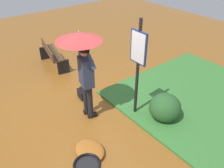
# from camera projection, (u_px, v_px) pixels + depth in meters

# --- Properties ---
(ground_plane) EXTENTS (18.00, 18.00, 0.00)m
(ground_plane) POSITION_uv_depth(u_px,v_px,m) (92.00, 109.00, 5.73)
(ground_plane) COLOR brown
(grass_verge) EXTENTS (4.80, 4.00, 0.05)m
(grass_verge) POSITION_uv_depth(u_px,v_px,m) (219.00, 107.00, 5.76)
(grass_verge) COLOR #387533
(grass_verge) RESTS_ON ground_plane
(person_with_umbrella) EXTENTS (0.96, 0.96, 2.04)m
(person_with_umbrella) POSITION_uv_depth(u_px,v_px,m) (82.00, 55.00, 4.76)
(person_with_umbrella) COLOR black
(person_with_umbrella) RESTS_ON ground_plane
(info_sign_post) EXTENTS (0.44, 0.07, 2.30)m
(info_sign_post) POSITION_uv_depth(u_px,v_px,m) (138.00, 59.00, 4.84)
(info_sign_post) COLOR black
(info_sign_post) RESTS_ON ground_plane
(handbag) EXTENTS (0.32, 0.18, 0.37)m
(handbag) POSITION_uv_depth(u_px,v_px,m) (82.00, 94.00, 6.07)
(handbag) COLOR black
(handbag) RESTS_ON ground_plane
(park_bench) EXTENTS (1.41, 0.64, 0.75)m
(park_bench) POSITION_uv_depth(u_px,v_px,m) (52.00, 55.00, 7.42)
(park_bench) COLOR black
(park_bench) RESTS_ON ground_plane
(shrub_cluster) EXTENTS (0.79, 0.72, 0.65)m
(shrub_cluster) POSITION_uv_depth(u_px,v_px,m) (164.00, 107.00, 5.33)
(shrub_cluster) COLOR #285628
(shrub_cluster) RESTS_ON ground_plane
(leaf_pile_by_bench) EXTENTS (0.65, 0.52, 0.14)m
(leaf_pile_by_bench) POSITION_uv_depth(u_px,v_px,m) (90.00, 150.00, 4.55)
(leaf_pile_by_bench) COLOR #A86023
(leaf_pile_by_bench) RESTS_ON ground_plane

